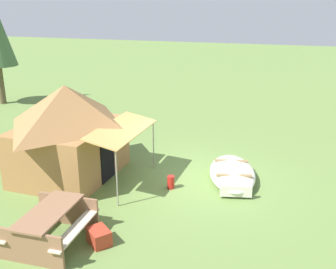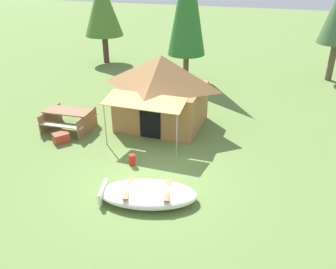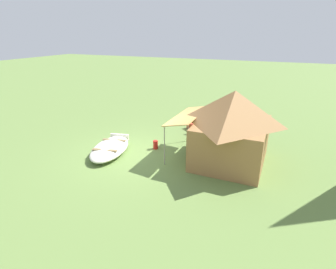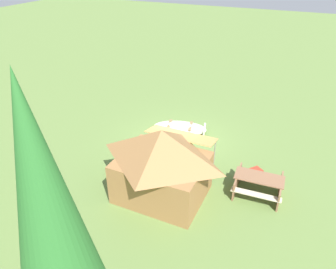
% 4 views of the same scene
% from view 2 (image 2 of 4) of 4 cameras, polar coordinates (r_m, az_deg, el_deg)
% --- Properties ---
extents(ground_plane, '(80.00, 80.00, 0.00)m').
position_cam_2_polar(ground_plane, '(10.33, -2.94, -6.90)').
color(ground_plane, olive).
extents(beached_rowboat, '(2.81, 1.86, 0.40)m').
position_cam_2_polar(beached_rowboat, '(9.32, -3.33, -9.55)').
color(beached_rowboat, silver).
rests_on(beached_rowboat, ground_plane).
extents(canvas_cabin_tent, '(3.24, 3.52, 2.67)m').
position_cam_2_polar(canvas_cabin_tent, '(12.91, -1.05, 7.17)').
color(canvas_cabin_tent, '#9E6E3F').
rests_on(canvas_cabin_tent, ground_plane).
extents(picnic_table, '(1.78, 1.54, 0.76)m').
position_cam_2_polar(picnic_table, '(13.39, -15.85, 2.64)').
color(picnic_table, '#8A6044').
rests_on(picnic_table, ground_plane).
extents(cooler_box, '(0.62, 0.64, 0.33)m').
position_cam_2_polar(cooler_box, '(12.66, -16.95, -0.50)').
color(cooler_box, '#B03723').
rests_on(cooler_box, ground_plane).
extents(fuel_can, '(0.25, 0.25, 0.36)m').
position_cam_2_polar(fuel_can, '(10.84, -5.85, -4.12)').
color(fuel_can, red).
rests_on(fuel_can, ground_plane).
extents(pine_tree_back_right, '(2.23, 2.23, 4.86)m').
position_cam_2_polar(pine_tree_back_right, '(21.62, -10.59, 19.69)').
color(pine_tree_back_right, '#513429').
rests_on(pine_tree_back_right, ground_plane).
extents(pine_tree_far_center, '(1.85, 1.85, 6.52)m').
position_cam_2_polar(pine_tree_far_center, '(17.63, 3.17, 20.93)').
color(pine_tree_far_center, brown).
rests_on(pine_tree_far_center, ground_plane).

